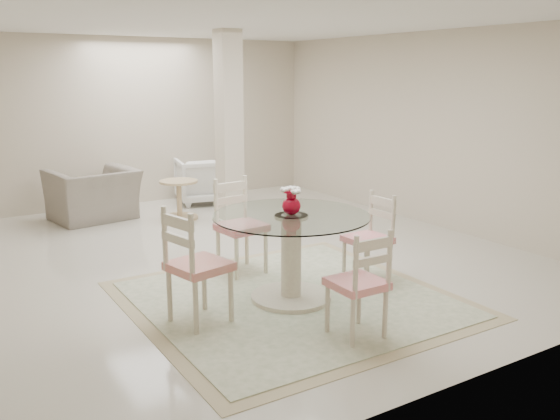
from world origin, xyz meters
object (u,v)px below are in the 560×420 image
side_table (179,201)px  recliner_taupe (93,195)px  dining_chair_north (238,219)px  armchair_white (202,180)px  column (229,131)px  dining_chair_west (192,258)px  dining_table (291,257)px  dining_chair_east (373,231)px  dining_chair_south (362,277)px  red_vase (291,201)px

side_table → recliner_taupe: bearing=150.5°
dining_chair_north → armchair_white: bearing=66.8°
column → dining_chair_west: bearing=-122.4°
dining_chair_north → recliner_taupe: (-0.71, 3.22, -0.22)m
column → side_table: column is taller
dining_chair_west → recliner_taupe: size_ratio=0.99×
dining_table → dining_chair_west: (-1.02, -0.04, 0.18)m
dining_chair_east → dining_chair_west: (-2.04, -0.06, 0.07)m
dining_chair_west → dining_chair_south: 1.43m
dining_chair_east → dining_table: bearing=-90.7°
armchair_white → dining_chair_east: bearing=100.9°
dining_chair_east → recliner_taupe: (-1.76, 4.22, -0.16)m
column → dining_chair_north: bearing=-114.8°
dining_chair_south → side_table: dining_chair_south is taller
dining_chair_south → side_table: size_ratio=1.76×
armchair_white → dining_chair_north: bearing=83.9°
side_table → armchair_white: bearing=48.4°
recliner_taupe → dining_table: bearing=90.5°
column → side_table: 1.40m
dining_chair_south → armchair_white: 5.61m
dining_chair_south → recliner_taupe: bearing=-81.6°
column → side_table: (-0.47, 0.76, -1.08)m
red_vase → dining_chair_east: size_ratio=0.26×
recliner_taupe → side_table: (1.10, -0.62, -0.11)m
red_vase → dining_chair_west: size_ratio=0.23×
dining_table → side_table: 3.64m
dining_chair_north → dining_chair_east: bearing=-48.6°
dining_table → side_table: size_ratio=2.51×
dining_table → dining_chair_west: dining_chair_west is taller
red_vase → column: bearing=74.0°
column → red_vase: 3.00m
recliner_taupe → armchair_white: size_ratio=1.40×
dining_chair_south → dining_chair_east: bearing=-133.5°
dining_chair_east → side_table: bearing=-171.6°
dining_chair_east → dining_chair_west: dining_chair_west is taller
dining_table → armchair_white: bearing=76.0°
dining_table → dining_chair_south: bearing=-88.8°
recliner_taupe → column: bearing=129.2°
dining_table → armchair_white: dining_table is taller
dining_chair_north → column: bearing=60.4°
dining_chair_north → red_vase: bearing=-93.2°
dining_table → side_table: (0.35, 3.62, -0.16)m
recliner_taupe → armchair_white: (1.86, 0.24, 0.00)m
column → dining_chair_east: (0.19, -2.84, -0.81)m
armchair_white → side_table: size_ratio=1.43×
column → dining_chair_north: size_ratio=2.38×
side_table → dining_chair_west: bearing=-110.6°
dining_chair_north → dining_chair_west: (-0.99, -1.06, 0.01)m
recliner_taupe → dining_chair_east: bearing=103.2°
column → armchair_white: (0.30, 1.62, -0.97)m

